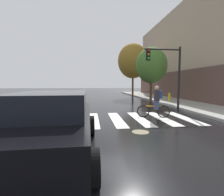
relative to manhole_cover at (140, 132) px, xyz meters
name	(u,v)px	position (x,y,z in m)	size (l,w,h in m)	color
ground_plane	(103,120)	(-1.24, 2.29, 0.00)	(120.00, 120.00, 0.00)	black
crosswalk_stripes	(105,120)	(-1.14, 2.29, 0.00)	(8.87, 3.57, 0.01)	silver
manhole_cover	(140,132)	(0.00, 0.00, 0.00)	(0.64, 0.64, 0.01)	#473D1E
sedan_near	(52,123)	(-2.78, -1.67, 0.82)	(2.21, 4.62, 1.59)	black
cyclist	(156,102)	(1.56, 2.45, 0.84)	(1.68, 0.46, 1.69)	black
traffic_light_near	(167,67)	(3.16, 4.60, 2.86)	(2.47, 0.28, 4.20)	black
fire_hydrant	(169,97)	(5.62, 9.22, 0.53)	(0.33, 0.22, 0.78)	gold
street_tree_near	(151,65)	(3.90, 9.59, 3.53)	(2.94, 2.94, 5.24)	#4C3823
street_tree_mid	(133,61)	(3.67, 15.77, 4.74)	(3.95, 3.95, 7.02)	#4C3823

